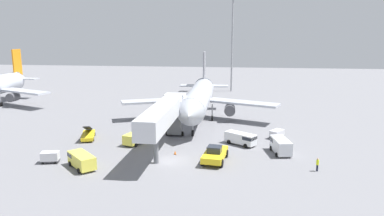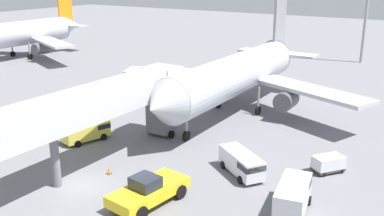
{
  "view_description": "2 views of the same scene",
  "coord_description": "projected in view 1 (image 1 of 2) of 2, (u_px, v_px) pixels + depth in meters",
  "views": [
    {
      "loc": [
        9.49,
        -47.84,
        17.6
      ],
      "look_at": [
        1.09,
        16.27,
        4.38
      ],
      "focal_mm": 33.77,
      "sensor_mm": 36.0,
      "label": 1
    },
    {
      "loc": [
        25.44,
        -22.84,
        16.87
      ],
      "look_at": [
        -0.64,
        17.66,
        1.98
      ],
      "focal_mm": 41.54,
      "sensor_mm": 36.0,
      "label": 2
    }
  ],
  "objects": [
    {
      "name": "baggage_cart_rear_right",
      "position": [
        50.0,
        157.0,
        50.23
      ],
      "size": [
        2.59,
        1.89,
        1.58
      ],
      "color": "#38383D",
      "rests_on": "ground"
    },
    {
      "name": "belt_loader_truck",
      "position": [
        88.0,
        134.0,
        61.97
      ],
      "size": [
        3.75,
        6.09,
        2.89
      ],
      "color": "yellow",
      "rests_on": "ground"
    },
    {
      "name": "apron_light_mast",
      "position": [
        233.0,
        26.0,
        110.26
      ],
      "size": [
        2.4,
        2.4,
        29.87
      ],
      "color": "#93969B",
      "rests_on": "ground"
    },
    {
      "name": "ground_crew_worker_foreground",
      "position": [
        317.0,
        164.0,
        47.14
      ],
      "size": [
        0.4,
        0.4,
        1.81
      ],
      "color": "#1E2333",
      "rests_on": "ground"
    },
    {
      "name": "safety_cone_alpha",
      "position": [
        175.0,
        152.0,
        53.86
      ],
      "size": [
        0.39,
        0.39,
        0.6
      ],
      "color": "black",
      "rests_on": "ground"
    },
    {
      "name": "service_van_outer_right",
      "position": [
        136.0,
        137.0,
        59.22
      ],
      "size": [
        3.18,
        5.17,
        1.85
      ],
      "color": "#E5DB4C",
      "rests_on": "ground"
    },
    {
      "name": "service_van_rear_left",
      "position": [
        241.0,
        138.0,
        58.36
      ],
      "size": [
        5.3,
        4.45,
        1.95
      ],
      "color": "white",
      "rests_on": "ground"
    },
    {
      "name": "pushback_tug",
      "position": [
        215.0,
        154.0,
        50.8
      ],
      "size": [
        3.64,
        6.74,
        2.31
      ],
      "color": "yellow",
      "rests_on": "ground"
    },
    {
      "name": "service_van_mid_right",
      "position": [
        81.0,
        160.0,
        48.35
      ],
      "size": [
        5.12,
        5.09,
        1.95
      ],
      "color": "#E5DB4C",
      "rests_on": "ground"
    },
    {
      "name": "airplane_at_gate",
      "position": [
        199.0,
        98.0,
        73.89
      ],
      "size": [
        33.08,
        34.81,
        13.54
      ],
      "color": "#B7BCC6",
      "rests_on": "ground"
    },
    {
      "name": "service_van_far_center",
      "position": [
        280.0,
        145.0,
        54.29
      ],
      "size": [
        2.97,
        5.29,
        2.24
      ],
      "color": "silver",
      "rests_on": "ground"
    },
    {
      "name": "ground_plane",
      "position": [
        170.0,
        161.0,
        51.21
      ],
      "size": [
        300.0,
        300.0,
        0.0
      ],
      "primitive_type": "plane",
      "color": "slate"
    },
    {
      "name": "jet_bridge",
      "position": [
        165.0,
        114.0,
        55.3
      ],
      "size": [
        3.47,
        22.06,
        7.39
      ],
      "color": "silver",
      "rests_on": "ground"
    },
    {
      "name": "baggage_cart_outer_left",
      "position": [
        277.0,
        134.0,
        62.12
      ],
      "size": [
        2.78,
        3.02,
        1.47
      ],
      "color": "#38383D",
      "rests_on": "ground"
    }
  ]
}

